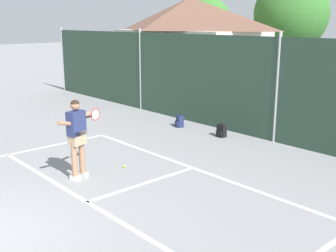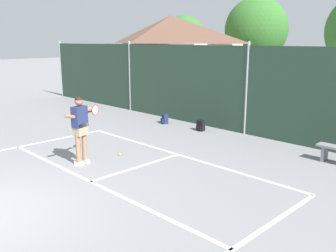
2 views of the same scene
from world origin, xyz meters
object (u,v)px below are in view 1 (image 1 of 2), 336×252
(tennis_player, at_px, (77,132))
(backpack_black, at_px, (221,131))
(backpack_navy, at_px, (180,121))
(tennis_ball, at_px, (124,166))

(tennis_player, distance_m, backpack_black, 5.25)
(tennis_player, height_order, backpack_navy, tennis_player)
(backpack_navy, height_order, backpack_black, same)
(tennis_player, height_order, backpack_black, tennis_player)
(tennis_ball, bearing_deg, backpack_navy, 118.18)
(backpack_navy, bearing_deg, backpack_black, 3.36)
(tennis_player, xyz_separation_m, tennis_ball, (0.12, 1.20, -1.08))
(tennis_player, height_order, tennis_ball, tennis_player)
(tennis_player, distance_m, backpack_navy, 5.50)
(tennis_player, relative_size, tennis_ball, 28.10)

